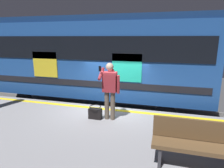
% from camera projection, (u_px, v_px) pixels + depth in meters
% --- Properties ---
extents(ground_plane, '(24.45, 24.45, 0.00)m').
position_uv_depth(ground_plane, '(111.00, 133.00, 7.17)').
color(ground_plane, '#3D3D3F').
extents(platform, '(15.20, 4.19, 1.04)m').
position_uv_depth(platform, '(88.00, 152.00, 5.09)').
color(platform, gray).
rests_on(platform, ground).
extents(safety_line, '(14.90, 0.16, 0.01)m').
position_uv_depth(safety_line, '(108.00, 109.00, 6.65)').
color(safety_line, yellow).
rests_on(safety_line, platform).
extents(track_rail_near, '(19.76, 0.08, 0.16)m').
position_uv_depth(track_rail_near, '(120.00, 116.00, 8.50)').
color(track_rail_near, slate).
rests_on(track_rail_near, ground).
extents(track_rail_far, '(19.76, 0.08, 0.16)m').
position_uv_depth(track_rail_far, '(126.00, 106.00, 9.84)').
color(track_rail_far, slate).
rests_on(track_rail_far, ground).
extents(train_carriage, '(9.83, 2.89, 4.10)m').
position_uv_depth(train_carriage, '(96.00, 56.00, 8.92)').
color(train_carriage, '#1E478C').
rests_on(train_carriage, ground).
extents(passenger, '(0.57, 0.55, 1.69)m').
position_uv_depth(passenger, '(110.00, 87.00, 5.66)').
color(passenger, brown).
rests_on(passenger, platform).
extents(handbag, '(0.39, 0.35, 0.39)m').
position_uv_depth(handbag, '(95.00, 113.00, 5.86)').
color(handbag, black).
rests_on(handbag, platform).
extents(bench, '(1.63, 0.44, 0.90)m').
position_uv_depth(bench, '(197.00, 143.00, 3.60)').
color(bench, brown).
rests_on(bench, platform).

